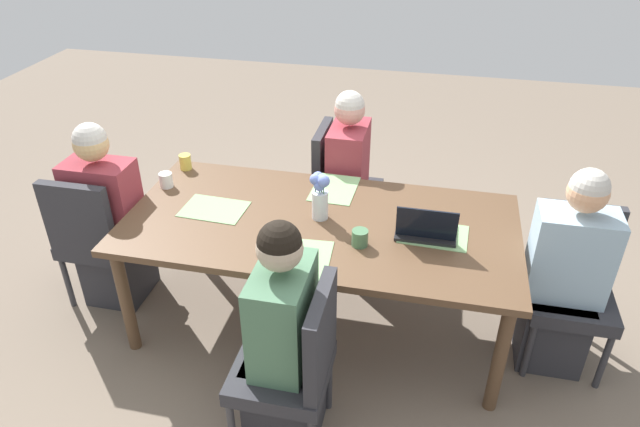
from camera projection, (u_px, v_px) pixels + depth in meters
The scene contains 19 objects.
ground_plane at pixel (320, 320), 3.59m from camera, with size 10.00×10.00×0.00m, color #756656.
dining_table at pixel (320, 231), 3.24m from camera, with size 2.18×1.07×0.73m.
chair_far_left_near at pixel (296, 361), 2.62m from camera, with size 0.44×0.44×0.90m.
person_far_left_near at pixel (283, 344), 2.67m from camera, with size 0.36×0.40×1.19m.
chair_head_right_left_mid at pixel (95, 234), 3.50m from camera, with size 0.44×0.44×0.90m.
person_head_right_left_mid at pixel (109, 225), 3.54m from camera, with size 0.40×0.36×1.19m.
chair_head_left_left_far at pixel (572, 279), 3.13m from camera, with size 0.44×0.44×0.90m.
person_head_left_left_far at pixel (563, 282), 3.07m from camera, with size 0.40×0.36×1.19m.
chair_near_right_near at pixel (338, 182), 4.06m from camera, with size 0.44×0.44×0.90m.
person_near_right_near at pixel (348, 184), 3.98m from camera, with size 0.36×0.40×1.19m.
flower_vase at pixel (320, 193), 3.16m from camera, with size 0.12×0.11×0.28m.
placemat_far_left_near at pixel (304, 260), 2.90m from camera, with size 0.36×0.26×0.00m, color #7FAD70.
placemat_head_right_left_mid at pixel (214, 209), 3.31m from camera, with size 0.36×0.26×0.00m, color #7FAD70.
placemat_head_left_left_far at pixel (433, 235), 3.09m from camera, with size 0.36×0.26×0.00m, color #7FAD70.
placemat_near_right_near at pixel (334, 189), 3.52m from camera, with size 0.36×0.26×0.00m, color #7FAD70.
laptop_head_left_left_far at pixel (426, 230), 3.05m from camera, with size 0.32×0.22×0.21m.
coffee_mug_near_left at pixel (360, 238), 2.99m from camera, with size 0.09×0.09×0.09m, color #47704C.
coffee_mug_near_right at pixel (185, 162), 3.72m from camera, with size 0.08×0.08×0.10m, color #DBC64C.
coffee_mug_centre_left at pixel (166, 180), 3.52m from camera, with size 0.08×0.08×0.09m, color white.
Camera 1 is at (-0.59, 2.64, 2.45)m, focal length 32.45 mm.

